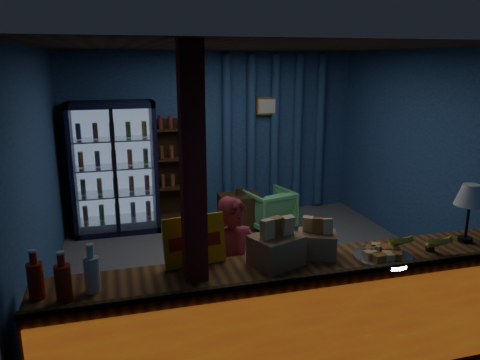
# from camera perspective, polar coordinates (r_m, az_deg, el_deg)

# --- Properties ---
(ground) EXTENTS (4.60, 4.60, 0.00)m
(ground) POSITION_cam_1_polar(r_m,az_deg,el_deg) (5.76, 1.81, -10.88)
(ground) COLOR #515154
(ground) RESTS_ON ground
(room_walls) EXTENTS (4.60, 4.60, 4.60)m
(room_walls) POSITION_cam_1_polar(r_m,az_deg,el_deg) (5.28, 1.94, 4.68)
(room_walls) COLOR navy
(room_walls) RESTS_ON ground
(counter) EXTENTS (4.40, 0.57, 0.99)m
(counter) POSITION_cam_1_polar(r_m,az_deg,el_deg) (3.97, 10.45, -15.90)
(counter) COLOR brown
(counter) RESTS_ON ground
(support_post) EXTENTS (0.16, 0.16, 2.60)m
(support_post) POSITION_cam_1_polar(r_m,az_deg,el_deg) (3.32, -5.59, -6.22)
(support_post) COLOR maroon
(support_post) RESTS_ON ground
(beverage_cooler) EXTENTS (1.20, 0.62, 1.90)m
(beverage_cooler) POSITION_cam_1_polar(r_m,az_deg,el_deg) (7.05, -15.06, 1.42)
(beverage_cooler) COLOR black
(beverage_cooler) RESTS_ON ground
(bottle_shelf) EXTENTS (0.50, 0.28, 1.60)m
(bottle_shelf) POSITION_cam_1_polar(r_m,az_deg,el_deg) (7.27, -8.30, 1.03)
(bottle_shelf) COLOR #392712
(bottle_shelf) RESTS_ON ground
(curtain_folds) EXTENTS (1.74, 0.14, 2.50)m
(curtain_folds) POSITION_cam_1_polar(r_m,az_deg,el_deg) (7.64, 4.26, 5.67)
(curtain_folds) COLOR navy
(curtain_folds) RESTS_ON room_walls
(framed_picture) EXTENTS (0.36, 0.04, 0.28)m
(framed_picture) POSITION_cam_1_polar(r_m,az_deg,el_deg) (7.50, 3.35, 8.98)
(framed_picture) COLOR gold
(framed_picture) RESTS_ON room_walls
(shopkeeper) EXTENTS (0.56, 0.43, 1.37)m
(shopkeeper) POSITION_cam_1_polar(r_m,az_deg,el_deg) (4.08, -0.69, -11.46)
(shopkeeper) COLOR #9D2A36
(shopkeeper) RESTS_ON ground
(green_chair) EXTENTS (0.77, 0.78, 0.59)m
(green_chair) POSITION_cam_1_polar(r_m,az_deg,el_deg) (7.03, 3.59, -3.54)
(green_chair) COLOR #61C275
(green_chair) RESTS_ON ground
(side_table) EXTENTS (0.59, 0.43, 0.63)m
(side_table) POSITION_cam_1_polar(r_m,az_deg,el_deg) (6.98, -0.08, -3.89)
(side_table) COLOR #392712
(side_table) RESTS_ON ground
(yellow_sign) EXTENTS (0.49, 0.16, 0.38)m
(yellow_sign) POSITION_cam_1_polar(r_m,az_deg,el_deg) (3.58, -5.57, -7.38)
(yellow_sign) COLOR yellow
(yellow_sign) RESTS_ON counter
(soda_bottles) EXTENTS (0.46, 0.19, 0.34)m
(soda_bottles) POSITION_cam_1_polar(r_m,az_deg,el_deg) (3.33, -20.68, -11.04)
(soda_bottles) COLOR #A8230B
(soda_bottles) RESTS_ON counter
(snack_box_left) EXTENTS (0.44, 0.40, 0.38)m
(snack_box_left) POSITION_cam_1_polar(r_m,az_deg,el_deg) (3.59, 4.44, -8.27)
(snack_box_left) COLOR #A2734E
(snack_box_left) RESTS_ON counter
(snack_box_centre) EXTENTS (0.37, 0.34, 0.32)m
(snack_box_centre) POSITION_cam_1_polar(r_m,az_deg,el_deg) (3.79, 9.36, -7.49)
(snack_box_centre) COLOR #A2734E
(snack_box_centre) RESTS_ON counter
(pastry_tray) EXTENTS (0.46, 0.46, 0.08)m
(pastry_tray) POSITION_cam_1_polar(r_m,az_deg,el_deg) (3.89, 17.02, -8.77)
(pastry_tray) COLOR silver
(pastry_tray) RESTS_ON counter
(banana_bunches) EXTENTS (0.54, 0.31, 0.18)m
(banana_bunches) POSITION_cam_1_polar(r_m,az_deg,el_deg) (4.06, 20.56, -7.09)
(banana_bunches) COLOR yellow
(banana_bunches) RESTS_ON counter
(table_lamp) EXTENTS (0.26, 0.26, 0.51)m
(table_lamp) POSITION_cam_1_polar(r_m,az_deg,el_deg) (4.38, 26.28, -1.90)
(table_lamp) COLOR black
(table_lamp) RESTS_ON counter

